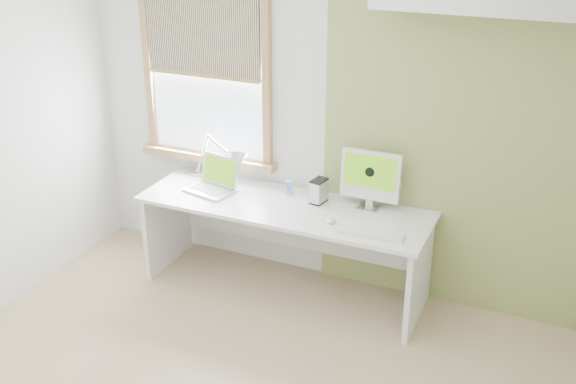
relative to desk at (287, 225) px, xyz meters
The scene contains 11 objects.
room 1.64m from the desk, 82.85° to the right, with size 4.04×3.54×2.64m.
accent_wall 1.44m from the desk, 14.13° to the left, with size 2.00×0.02×2.60m, color #909E4D.
window 1.33m from the desk, 161.68° to the left, with size 1.20×0.14×1.42m.
desk is the anchor object (origin of this frame).
desk_lamp 0.68m from the desk, 168.18° to the left, with size 0.62×0.34×0.37m.
laptop 0.66m from the desk, behind, with size 0.42×0.36×0.25m.
phone_dock 0.26m from the desk, 107.22° to the left, with size 0.08×0.08×0.12m.
external_drive 0.37m from the desk, 21.43° to the left, with size 0.11×0.15×0.18m.
imac 0.75m from the desk, 14.75° to the left, with size 0.44×0.14×0.43m.
keyboard 0.81m from the desk, 19.36° to the right, with size 0.45×0.14×0.02m.
mouse 0.51m from the desk, 24.44° to the right, with size 0.06×0.10×0.03m, color white.
Camera 1 is at (1.71, -2.81, 2.87)m, focal length 42.63 mm.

